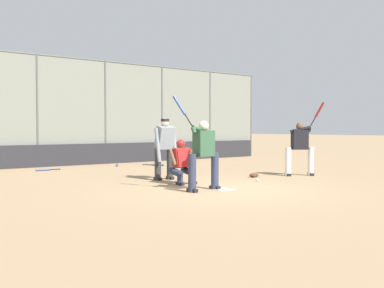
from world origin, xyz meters
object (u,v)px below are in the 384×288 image
at_px(batter_at_plate, 203,153).
at_px(spare_bat_third_base_side, 45,170).
at_px(baseball_loose, 257,180).
at_px(spare_bat_by_padding, 117,165).
at_px(umpire_home, 165,147).
at_px(fielding_glove_on_dirt, 254,175).
at_px(spare_bat_near_backstop, 156,165).
at_px(batter_on_deck, 300,147).
at_px(catcher_behind_plate, 183,161).

xyz_separation_m(batter_at_plate, spare_bat_third_base_side, (1.23, -7.09, -0.85)).
xyz_separation_m(batter_at_plate, baseball_loose, (-2.35, -0.56, -0.84)).
height_order(spare_bat_by_padding, baseball_loose, baseball_loose).
xyz_separation_m(umpire_home, baseball_loose, (-1.84, 1.78, -0.89)).
xyz_separation_m(batter_at_plate, spare_bat_by_padding, (-1.63, -7.30, -0.85)).
height_order(batter_at_plate, fielding_glove_on_dirt, batter_at_plate).
bearing_deg(fielding_glove_on_dirt, baseball_loose, 50.04).
xyz_separation_m(spare_bat_near_backstop, fielding_glove_on_dirt, (-0.10, 5.18, 0.03)).
bearing_deg(spare_bat_near_backstop, fielding_glove_on_dirt, -28.91).
relative_size(batter_on_deck, baseball_loose, 30.08).
bearing_deg(baseball_loose, spare_bat_third_base_side, -61.29).
height_order(umpire_home, batter_on_deck, batter_on_deck).
height_order(catcher_behind_plate, fielding_glove_on_dirt, catcher_behind_plate).
bearing_deg(umpire_home, spare_bat_third_base_side, -68.33).
height_order(spare_bat_near_backstop, fielding_glove_on_dirt, fielding_glove_on_dirt).
bearing_deg(batter_on_deck, catcher_behind_plate, -158.30).
relative_size(catcher_behind_plate, spare_bat_near_backstop, 1.42).
distance_m(spare_bat_third_base_side, baseball_loose, 7.44).
relative_size(batter_at_plate, spare_bat_by_padding, 2.89).
bearing_deg(catcher_behind_plate, baseball_loose, 160.19).
bearing_deg(spare_bat_third_base_side, batter_at_plate, 103.78).
height_order(spare_bat_near_backstop, spare_bat_third_base_side, same).
relative_size(catcher_behind_plate, baseball_loose, 15.66).
bearing_deg(fielding_glove_on_dirt, batter_at_plate, 24.17).
bearing_deg(baseball_loose, fielding_glove_on_dirt, -129.96).
relative_size(spare_bat_by_padding, fielding_glove_on_dirt, 2.31).
distance_m(catcher_behind_plate, spare_bat_near_backstop, 5.85).
height_order(batter_on_deck, spare_bat_third_base_side, batter_on_deck).
relative_size(spare_bat_near_backstop, fielding_glove_on_dirt, 2.49).
xyz_separation_m(spare_bat_by_padding, baseball_loose, (-0.71, 6.73, 0.00)).
bearing_deg(fielding_glove_on_dirt, spare_bat_by_padding, -76.98).
bearing_deg(umpire_home, batter_at_plate, 79.34).
relative_size(batter_at_plate, catcher_behind_plate, 1.89).
relative_size(batter_at_plate, spare_bat_near_backstop, 2.69).
xyz_separation_m(spare_bat_by_padding, spare_bat_third_base_side, (2.86, 0.20, 0.00)).
height_order(catcher_behind_plate, spare_bat_near_backstop, catcher_behind_plate).
distance_m(spare_bat_near_backstop, spare_bat_by_padding, 1.49).
xyz_separation_m(batter_on_deck, spare_bat_third_base_side, (5.62, -6.31, -0.85)).
bearing_deg(spare_bat_third_base_side, spare_bat_by_padding, -171.97).
distance_m(batter_at_plate, spare_bat_near_backstop, 7.20).
bearing_deg(spare_bat_by_padding, spare_bat_near_backstop, 86.69).
bearing_deg(spare_bat_near_backstop, batter_on_deck, -15.55).
bearing_deg(spare_bat_near_backstop, catcher_behind_plate, -55.99).
relative_size(batter_at_plate, baseball_loose, 29.63).
distance_m(spare_bat_by_padding, baseball_loose, 6.77).
bearing_deg(spare_bat_by_padding, batter_at_plate, 15.21).
relative_size(spare_bat_third_base_side, fielding_glove_on_dirt, 2.55).
xyz_separation_m(batter_on_deck, fielding_glove_on_dirt, (1.38, -0.57, -0.83)).
relative_size(umpire_home, fielding_glove_on_dirt, 5.24).
distance_m(batter_at_plate, batter_on_deck, 4.46).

